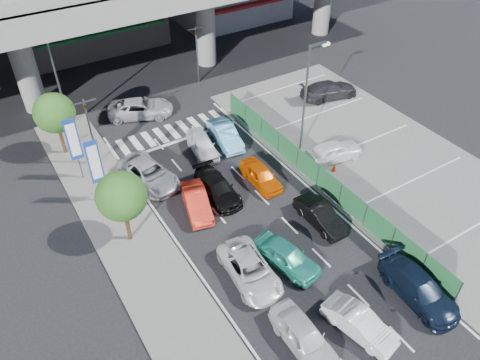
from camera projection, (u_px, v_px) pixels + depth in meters
ground at (268, 236)px, 27.63m from camera, size 120.00×120.00×0.00m
parking_lot at (379, 159)px, 33.38m from camera, size 12.00×28.00×0.06m
sidewalk_left at (131, 239)px, 27.36m from camera, size 4.00×30.00×0.12m
fence_run at (328, 184)px, 29.86m from camera, size 0.16×22.00×1.80m
traffic_light_left at (87, 116)px, 30.43m from camera, size 1.60×1.24×5.20m
traffic_light_right at (196, 40)px, 39.75m from camera, size 1.60×1.24×5.20m
street_lamp_right at (308, 90)px, 31.41m from camera, size 1.65×0.22×8.00m
street_lamp_left at (57, 69)px, 33.76m from camera, size 1.65×0.22×8.00m
signboard_near at (95, 164)px, 27.96m from camera, size 0.80×0.14×4.70m
signboard_far at (74, 141)px, 29.76m from camera, size 0.80×0.14×4.70m
tree_near at (121, 196)px, 25.23m from camera, size 2.80×2.80×4.80m
tree_far at (54, 113)px, 31.76m from camera, size 2.80×2.80×4.80m
van_white_back_left at (304, 336)px, 21.76m from camera, size 1.67×4.07×1.38m
hatch_white_back_mid at (360, 324)px, 22.34m from camera, size 2.12×4.00×1.25m
minivan_navy_back at (419, 288)px, 23.86m from camera, size 2.24×4.87×1.38m
sedan_white_mid_left at (250, 270)px, 24.85m from camera, size 2.53×4.78×1.28m
taxi_teal_mid at (287, 256)px, 25.50m from camera, size 2.57×4.33×1.38m
hatch_black_mid_right at (320, 216)px, 28.04m from camera, size 1.34×3.82×1.26m
taxi_orange_left at (196, 202)px, 28.94m from camera, size 2.31×4.12×1.29m
sedan_black_mid at (217, 188)px, 30.01m from camera, size 1.91×4.43×1.27m
taxi_orange_right at (261, 175)px, 30.97m from camera, size 1.61×3.78×1.28m
wagon_silver_front_left at (149, 174)px, 31.03m from camera, size 3.20×5.31×1.38m
sedan_white_front_mid at (202, 145)px, 33.62m from camera, size 2.20×4.13×1.34m
kei_truck_front_right at (225, 135)px, 34.54m from camera, size 2.01×4.35×1.38m
crossing_wagon_silver at (140, 108)px, 37.40m from camera, size 5.67×4.26×1.43m
parked_sedan_white at (334, 151)px, 32.85m from camera, size 4.37×2.24×1.42m
parked_sedan_dgrey at (329, 90)px, 39.55m from camera, size 5.24×2.92×1.43m
traffic_cone at (335, 167)px, 32.09m from camera, size 0.40×0.40×0.66m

